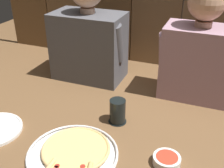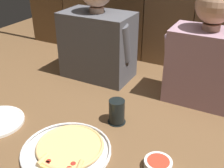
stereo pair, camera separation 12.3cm
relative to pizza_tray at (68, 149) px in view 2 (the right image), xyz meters
The scene contains 6 objects.
ground_plane 0.20m from the pizza_tray, 69.19° to the left, with size 3.20×3.20×0.00m, color brown.
pizza_tray is the anchor object (origin of this frame).
drinking_glass 0.28m from the pizza_tray, 72.47° to the left, with size 0.08×0.08×0.11m.
dipping_bowl 0.36m from the pizza_tray, 12.84° to the left, with size 0.10×0.10×0.03m.
diner_left 0.73m from the pizza_tray, 110.10° to the left, with size 0.44×0.24×0.60m.
diner_right 0.78m from the pizza_tray, 59.67° to the left, with size 0.39×0.21×0.59m.
Camera 2 is at (0.48, -0.85, 0.76)m, focal length 44.56 mm.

